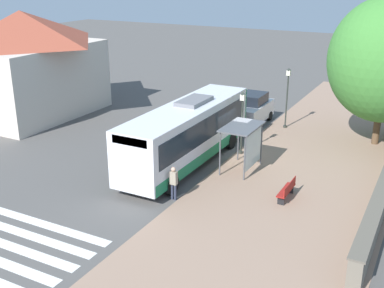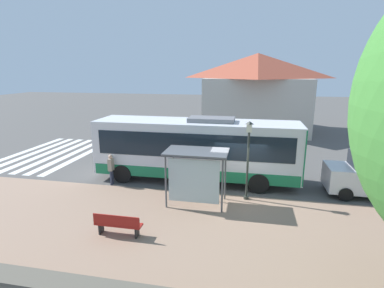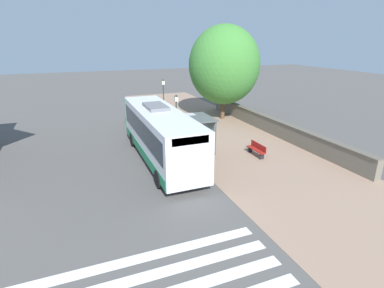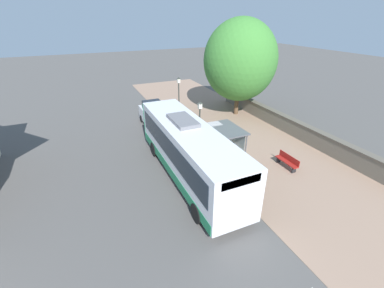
{
  "view_description": "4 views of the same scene",
  "coord_description": "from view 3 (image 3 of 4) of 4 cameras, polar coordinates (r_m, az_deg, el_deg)",
  "views": [
    {
      "loc": [
        -10.07,
        24.25,
        10.19
      ],
      "look_at": [
        -0.06,
        5.3,
        2.39
      ],
      "focal_mm": 45.0,
      "sensor_mm": 36.0,
      "label": 1
    },
    {
      "loc": [
        -13.6,
        -0.43,
        5.91
      ],
      "look_at": [
        1.5,
        2.6,
        2.1
      ],
      "focal_mm": 28.0,
      "sensor_mm": 36.0,
      "label": 2
    },
    {
      "loc": [
        6.6,
        20.19,
        7.49
      ],
      "look_at": [
        0.3,
        4.29,
        1.51
      ],
      "focal_mm": 28.0,
      "sensor_mm": 36.0,
      "label": 3
    },
    {
      "loc": [
        7.02,
        14.72,
        8.98
      ],
      "look_at": [
        1.66,
        2.72,
        2.33
      ],
      "focal_mm": 24.0,
      "sensor_mm": 36.0,
      "label": 4
    }
  ],
  "objects": [
    {
      "name": "parked_car_behind_bus",
      "position": [
        27.72,
        -10.07,
        5.46
      ],
      "size": [
        1.97,
        4.14,
        2.11
      ],
      "color": "silver",
      "rests_on": "ground"
    },
    {
      "name": "bus_shelter",
      "position": [
        20.72,
        1.77,
        4.03
      ],
      "size": [
        1.67,
        2.75,
        2.49
      ],
      "color": "#515459",
      "rests_on": "ground"
    },
    {
      "name": "bus",
      "position": [
        19.29,
        -6.12,
        2.06
      ],
      "size": [
        2.64,
        10.82,
        3.51
      ],
      "color": "silver",
      "rests_on": "ground"
    },
    {
      "name": "sidewalk_plaza",
      "position": [
        24.22,
        6.83,
        1.14
      ],
      "size": [
        9.0,
        44.0,
        0.02
      ],
      "color": "#937560",
      "rests_on": "ground"
    },
    {
      "name": "stone_wall",
      "position": [
        26.15,
        14.75,
        3.51
      ],
      "size": [
        0.6,
        20.0,
        1.33
      ],
      "color": "#6B6356",
      "rests_on": "ground"
    },
    {
      "name": "street_lamp_near",
      "position": [
        28.09,
        -5.44,
        8.83
      ],
      "size": [
        0.28,
        0.28,
        4.11
      ],
      "color": "#2D332D",
      "rests_on": "ground"
    },
    {
      "name": "shade_tree",
      "position": [
        29.46,
        6.14,
        14.69
      ],
      "size": [
        6.72,
        6.72,
        8.9
      ],
      "color": "brown",
      "rests_on": "ground"
    },
    {
      "name": "ground_plane",
      "position": [
        22.52,
        -3.32,
        -0.19
      ],
      "size": [
        120.0,
        120.0,
        0.0
      ],
      "primitive_type": "plane",
      "color": "#514F4C",
      "rests_on": "ground"
    },
    {
      "name": "bench",
      "position": [
        20.72,
        12.24,
        -0.96
      ],
      "size": [
        0.4,
        1.76,
        0.88
      ],
      "color": "maroon",
      "rests_on": "ground"
    },
    {
      "name": "street_lamp_far",
      "position": [
        22.31,
        -2.99,
        5.59
      ],
      "size": [
        0.28,
        0.28,
        3.72
      ],
      "color": "#2D332D",
      "rests_on": "ground"
    },
    {
      "name": "pedestrian",
      "position": [
        16.33,
        3.43,
        -4.31
      ],
      "size": [
        0.34,
        0.22,
        1.65
      ],
      "color": "#2D3347",
      "rests_on": "ground"
    }
  ]
}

